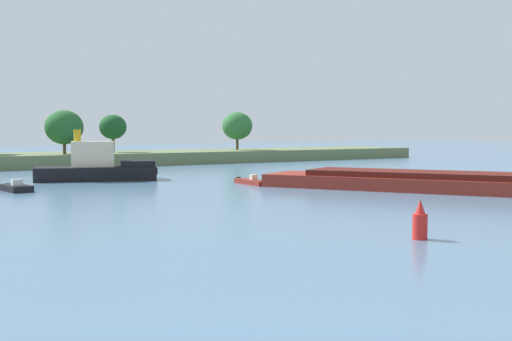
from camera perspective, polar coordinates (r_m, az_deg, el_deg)
The scene contains 6 objects.
treeline_island at distance 101.79m, azimuth -9.47°, elevation 1.64°, with size 93.46×14.53×8.14m.
cargo_barge at distance 56.43m, azimuth 20.08°, elevation -1.00°, with size 23.63×35.69×5.73m.
tugboat at distance 68.64m, azimuth -13.65°, elevation 0.28°, with size 12.70×8.05×5.20m.
small_motorboat at distance 58.46m, azimuth -20.27°, elevation -1.42°, with size 2.07×4.16×1.04m.
fishing_skiff at distance 61.80m, azimuth -0.40°, elevation -0.98°, with size 1.43×5.01×0.96m.
channel_buoy_red at distance 31.78m, azimuth 14.16°, elevation -4.42°, with size 0.70×0.70×1.90m.
Camera 1 is at (-41.52, -17.68, 5.17)m, focal length 45.72 mm.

